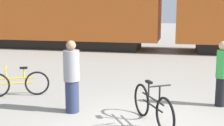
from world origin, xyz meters
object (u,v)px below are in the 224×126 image
bicycle_yellow (17,83)px  person_in_green (222,73)px  bicycle_black (152,106)px  person_in_grey (72,77)px

bicycle_yellow → person_in_green: 5.27m
person_in_green → bicycle_yellow: bearing=-85.4°
bicycle_yellow → person_in_green: size_ratio=0.98×
bicycle_yellow → person_in_green: (5.24, 0.30, 0.46)m
bicycle_black → person_in_grey: (-1.86, 0.37, 0.44)m
bicycle_black → person_in_grey: 1.95m
bicycle_black → person_in_green: bearing=46.2°
bicycle_yellow → person_in_grey: 2.13m
bicycle_black → person_in_grey: bearing=168.7°
bicycle_yellow → person_in_grey: (1.88, -0.90, 0.47)m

